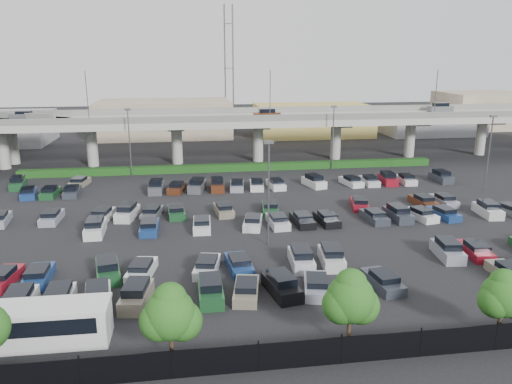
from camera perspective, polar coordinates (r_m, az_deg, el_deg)
ground at (r=56.63m, az=0.04°, el=-3.11°), size 280.00×280.00×0.00m
overpass at (r=86.21m, az=-3.19°, el=7.99°), size 150.00×13.00×15.80m
hedge at (r=80.44m, az=-2.55°, el=2.82°), size 66.00×1.60×1.10m
fence at (r=31.32m, az=7.78°, el=-17.65°), size 70.00×0.10×2.00m
tree_row at (r=31.43m, az=8.56°, el=-12.05°), size 65.07×3.66×5.94m
shuttle_bus at (r=35.55m, az=-22.97°, el=-13.58°), size 8.17×2.90×2.61m
parked_cars at (r=52.90m, az=-0.35°, el=-3.75°), size 63.20×41.68×1.67m
light_poles at (r=56.50m, az=-4.40°, el=3.35°), size 66.90×48.38×10.30m
distant_buildings at (r=117.59m, az=1.65°, el=8.36°), size 138.00×24.00×9.00m
comm_tower at (r=127.74m, az=-3.10°, el=14.23°), size 2.40×2.40×30.00m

